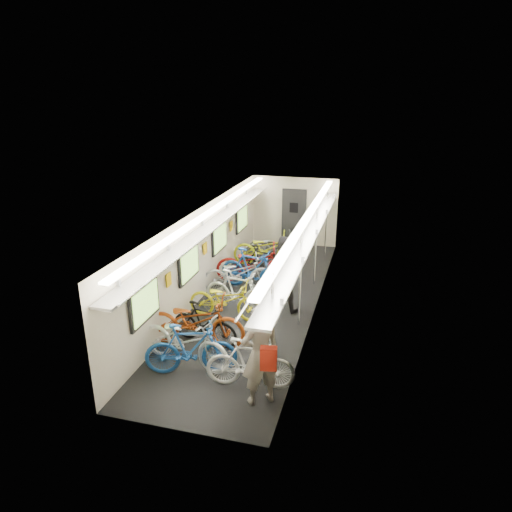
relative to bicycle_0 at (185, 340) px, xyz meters
The scene contains 17 objects.
train_car_shell 4.06m from the bicycle_0, 85.78° to the left, with size 10.00×10.00×10.00m.
bicycle_0 is the anchor object (origin of this frame).
bicycle_1 0.36m from the bicycle_0, 49.07° to the right, with size 0.50×1.77×1.06m, color #1A4E9C.
bicycle_2 0.72m from the bicycle_0, 96.55° to the left, with size 0.76×2.17×1.14m, color #9C3A11.
bicycle_3 0.85m from the bicycle_0, 84.01° to the left, with size 0.45×1.59×0.95m, color black.
bicycle_4 2.08m from the bicycle_0, 86.08° to the left, with size 0.64×1.83×0.96m, color yellow.
bicycle_5 2.53m from the bicycle_0, 83.33° to the left, with size 0.50×1.76×1.06m, color silver.
bicycle_6 3.70m from the bicycle_0, 90.73° to the left, with size 0.67×1.93×1.01m, color #AAAAAF.
bicycle_7 3.90m from the bicycle_0, 85.62° to the left, with size 0.55×1.94×1.17m, color #184895.
bicycle_8 4.43m from the bicycle_0, 87.49° to the left, with size 0.75×2.14×1.12m, color maroon.
bicycle_9 4.77m from the bicycle_0, 85.47° to the left, with size 0.46×1.63×0.98m, color black.
bicycle_10 5.85m from the bicycle_0, 87.92° to the left, with size 0.71×2.05×1.08m, color #BFC812.
bicycle_11 1.51m from the bicycle_0, 15.33° to the right, with size 0.47×1.65×0.99m, color white.
bicycle_12 6.25m from the bicycle_0, 86.33° to the left, with size 0.65×1.86×0.98m, color #5D5D62.
passenger_near 1.94m from the bicycle_0, 23.84° to the right, with size 0.68×0.45×1.88m, color slate.
passenger_mid 3.26m from the bicycle_0, 65.11° to the left, with size 0.93×0.72×1.90m, color black.
backpack 2.55m from the bicycle_0, 33.97° to the right, with size 0.26×0.14×0.38m, color red.
Camera 1 is at (2.76, -10.44, 5.12)m, focal length 32.00 mm.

